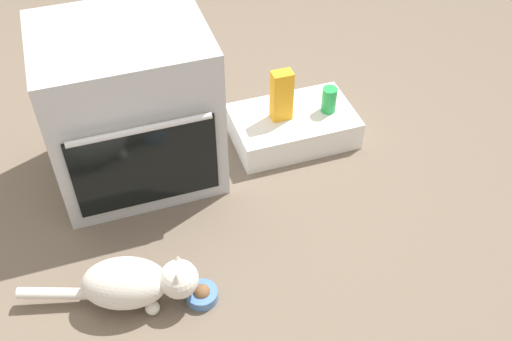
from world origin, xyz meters
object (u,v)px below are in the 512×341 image
pantry_cabinet (293,126)px  oven (131,107)px  food_bowl (202,294)px  soda_can (329,100)px  cat (135,283)px  juice_carton (282,96)px

pantry_cabinet → oven: bearing=178.5°
food_bowl → soda_can: soda_can is taller
oven → food_bowl: (0.08, -0.74, -0.32)m
pantry_cabinet → cat: bearing=-142.0°
soda_can → juice_carton: bearing=174.4°
cat → juice_carton: juice_carton is taller
food_bowl → juice_carton: size_ratio=0.48×
pantry_cabinet → food_bowl: size_ratio=4.76×
food_bowl → soda_can: 1.06m
oven → pantry_cabinet: oven is taller
cat → juice_carton: bearing=56.3°
oven → pantry_cabinet: bearing=-1.5°
cat → pantry_cabinet: bearing=54.2°
food_bowl → juice_carton: 0.94m
oven → cat: (-0.14, -0.67, -0.23)m
food_bowl → soda_can: bearing=41.8°
pantry_cabinet → juice_carton: juice_carton is taller
oven → food_bowl: size_ratio=5.93×
soda_can → juice_carton: (-0.22, 0.02, 0.06)m
cat → soda_can: bearing=48.6°
food_bowl → cat: cat is taller
oven → soda_can: bearing=-2.7°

